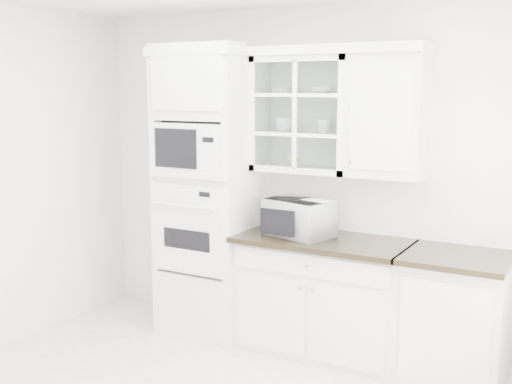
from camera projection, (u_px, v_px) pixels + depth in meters
The scene contains 12 objects.
room_shell at pixel (221, 132), 4.04m from camera, with size 4.00×3.50×2.70m.
oven_column at pixel (210, 192), 5.34m from camera, with size 0.76×0.68×2.40m.
base_cabinet_run at pixel (324, 295), 4.99m from camera, with size 1.32×0.67×0.92m.
extra_base_cabinet at pixel (455, 317), 4.50m from camera, with size 0.72×0.67×0.92m.
upper_cabinet_glass at pixel (304, 114), 5.00m from camera, with size 0.80×0.33×0.90m.
upper_cabinet_solid at pixel (388, 116), 4.68m from camera, with size 0.55×0.33×0.90m, color white.
crown_molding at pixel (291, 51), 4.96m from camera, with size 2.14×0.38×0.07m, color white.
countertop_microwave at pixel (300, 217), 4.96m from camera, with size 0.49×0.41×0.29m, color white.
bowl_a at pixel (285, 90), 5.07m from camera, with size 0.20×0.20×0.05m, color white.
bowl_b at pixel (322, 90), 4.89m from camera, with size 0.17×0.17×0.05m, color white.
cup_a at pixel (285, 125), 5.09m from camera, with size 0.14×0.14×0.11m, color white.
cup_b at pixel (324, 126), 4.95m from camera, with size 0.11×0.11×0.11m, color white.
Camera 1 is at (2.18, -2.98, 2.05)m, focal length 45.00 mm.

